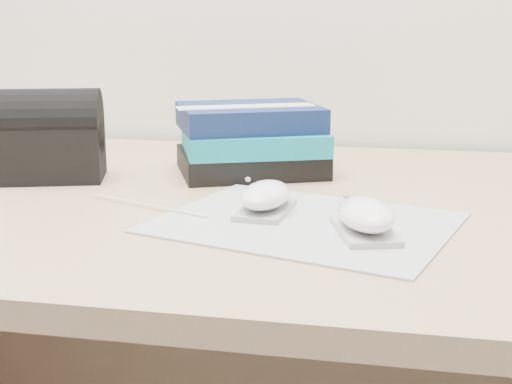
% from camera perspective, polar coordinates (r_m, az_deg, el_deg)
% --- Properties ---
extents(desk, '(1.60, 0.80, 0.73)m').
position_cam_1_polar(desk, '(1.10, 5.48, -11.70)').
color(desk, tan).
rests_on(desk, ground).
extents(mousepad, '(0.39, 0.34, 0.00)m').
position_cam_1_polar(mousepad, '(0.84, 3.95, -2.47)').
color(mousepad, gray).
rests_on(mousepad, desk).
extents(mouse_rear, '(0.07, 0.11, 0.04)m').
position_cam_1_polar(mouse_rear, '(0.88, 0.76, -0.44)').
color(mouse_rear, '#A2A2A5').
rests_on(mouse_rear, mousepad).
extents(mouse_front, '(0.09, 0.12, 0.05)m').
position_cam_1_polar(mouse_front, '(0.80, 8.74, -2.00)').
color(mouse_front, '#A5A5A7').
rests_on(mouse_front, mousepad).
extents(usb_cable, '(0.18, 0.08, 0.00)m').
position_cam_1_polar(usb_cable, '(0.92, -8.70, -1.05)').
color(usb_cable, white).
rests_on(usb_cable, mousepad).
extents(book_stack, '(0.27, 0.24, 0.11)m').
position_cam_1_polar(book_stack, '(1.11, -0.40, 4.20)').
color(book_stack, black).
rests_on(book_stack, desk).
extents(pouch, '(0.16, 0.14, 0.14)m').
position_cam_1_polar(pouch, '(1.10, -15.93, 4.34)').
color(pouch, black).
rests_on(pouch, desk).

